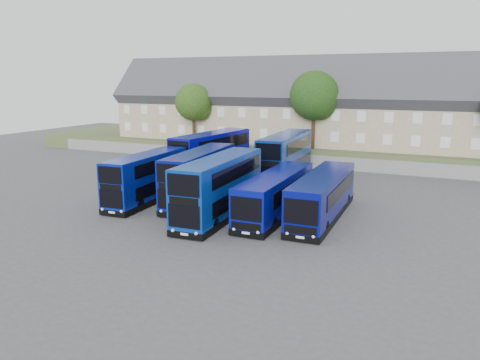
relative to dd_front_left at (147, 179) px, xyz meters
name	(u,v)px	position (x,y,z in m)	size (l,w,h in m)	color
ground	(191,220)	(5.98, -3.04, -1.97)	(120.00, 120.00, 0.00)	#444449
retaining_wall	(292,160)	(5.98, 20.96, -1.22)	(70.00, 0.40, 1.50)	slate
earth_bank	(315,147)	(5.98, 30.96, -0.97)	(80.00, 20.00, 2.00)	#4E5A33
terrace_row	(308,108)	(5.98, 26.96, 4.63)	(54.00, 10.40, 11.20)	tan
dd_front_left	(147,179)	(0.00, 0.00, 0.00)	(2.96, 10.23, 4.01)	#081B93
dd_front_mid	(200,177)	(4.10, 1.78, 0.14)	(3.57, 11.00, 4.30)	#060F7A
dd_front_right	(220,188)	(7.64, -1.54, 0.23)	(3.11, 11.39, 4.48)	#083199
dd_rear_left	(212,156)	(0.26, 11.26, 0.32)	(3.69, 11.91, 4.66)	#0809A4
dd_rear_right	(285,158)	(7.79, 13.04, 0.33)	(3.37, 11.92, 4.69)	navy
coach_east_a	(276,195)	(11.32, 0.57, -0.39)	(2.64, 11.81, 3.22)	#07108B
coach_east_b	(323,197)	(14.71, 1.37, -0.35)	(2.86, 12.16, 3.31)	#060B79
tree_west	(195,104)	(-7.87, 22.06, 5.08)	(4.80, 4.80, 7.65)	#382314
tree_mid	(316,98)	(8.13, 22.56, 6.10)	(5.76, 5.76, 9.18)	#382314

